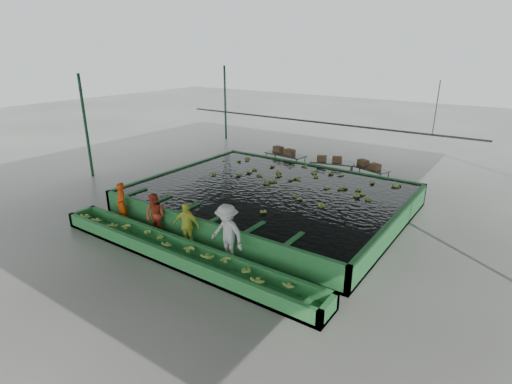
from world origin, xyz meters
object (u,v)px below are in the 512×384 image
Objects in this scene: packing_table_right at (369,176)px; box_stack_mid at (329,161)px; worker_a at (122,204)px; packing_table_left at (285,163)px; box_stack_left at (284,153)px; worker_b at (155,215)px; packing_table_mid at (332,171)px; box_stack_right at (369,167)px; worker_c at (186,225)px; sorting_trough at (179,253)px; worker_d at (227,234)px; flotation_tank at (270,198)px.

packing_table_right is 1.99m from box_stack_mid.
packing_table_left is at bearing 98.85° from worker_a.
box_stack_left reaches higher than box_stack_mid.
packing_table_mid is (2.33, 9.09, -0.28)m from worker_b.
packing_table_right is (1.73, 0.39, -0.06)m from packing_table_mid.
worker_b is at bearing -103.69° from box_stack_mid.
box_stack_right is at bearing 6.04° from box_stack_left.
worker_b is at bearing -88.35° from packing_table_left.
worker_a is 9.15m from box_stack_left.
packing_table_mid is 1.14× the size of packing_table_right.
worker_c is 9.83m from packing_table_right.
packing_table_left is at bearing -173.83° from box_stack_right.
packing_table_left is 0.49m from box_stack_left.
box_stack_right is at bearing 6.17° from packing_table_left.
sorting_trough is at bearing -92.65° from packing_table_mid.
worker_a is 11.12m from box_stack_right.
worker_a is 0.84× the size of worker_d.
box_stack_left reaches higher than sorting_trough.
worker_c reaches higher than packing_table_left.
worker_d reaches higher than box_stack_mid.
box_stack_left is (-4.43, -0.44, 0.55)m from packing_table_right.
worker_b reaches higher than flotation_tank.
packing_table_left is (1.53, 9.03, -0.30)m from worker_a.
box_stack_right reaches higher than sorting_trough.
box_stack_mid is (-0.13, -0.07, 0.47)m from packing_table_mid.
worker_a reaches higher than packing_table_right.
worker_b is 3.13m from worker_d.
worker_c is (1.46, 0.00, 0.00)m from worker_b.
flotation_tank is 4.83× the size of packing_table_mid.
sorting_trough is at bearing -77.18° from box_stack_left.
worker_a is 9.98m from packing_table_mid.
worker_d is (1.67, 0.00, 0.17)m from worker_c.
worker_d is at bearing -84.13° from box_stack_mid.
box_stack_right is at bearing 77.12° from worker_a.
box_stack_mid is at bearing 86.04° from flotation_tank.
worker_c reaches higher than flotation_tank.
worker_c reaches higher than packing_table_right.
box_stack_right is at bearing 78.35° from sorting_trough.
box_stack_mid is at bearing -152.44° from packing_table_mid.
packing_table_left reaches higher than packing_table_right.
packing_table_right is 4.48m from box_stack_left.
worker_a is at bearing -121.34° from box_stack_right.
packing_table_left is 1.16× the size of packing_table_right.
packing_table_right is (2.19, 5.18, -0.04)m from flotation_tank.
sorting_trough is 6.44× the size of worker_a.
worker_b is 1.13× the size of box_stack_left.
worker_d is at bearing -5.81° from worker_b.
box_stack_left is (-1.82, 9.03, 0.20)m from worker_c.
box_stack_left is (1.42, 9.03, 0.19)m from worker_a.
box_stack_left is 2.56m from box_stack_mid.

